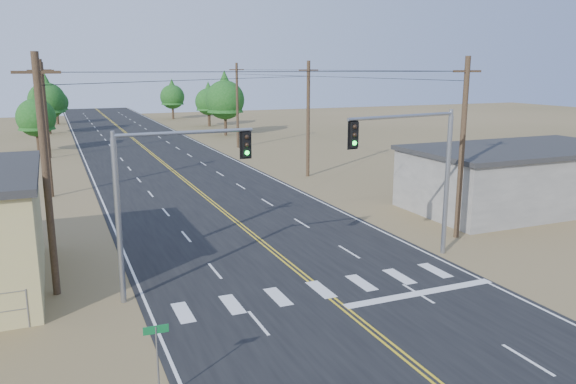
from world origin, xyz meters
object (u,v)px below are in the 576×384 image
building_right (520,179)px  signal_mast_left (159,185)px  signal_mast_right (421,160)px  street_sign (157,352)px

building_right → signal_mast_left: size_ratio=2.14×
signal_mast_right → street_sign: signal_mast_right is taller
signal_mast_left → street_sign: signal_mast_left is taller
building_right → signal_mast_right: size_ratio=2.03×
signal_mast_right → street_sign: size_ratio=3.12×
building_right → signal_mast_right: 14.66m
building_right → street_sign: building_right is taller
signal_mast_right → street_sign: (-14.06, -7.37, -3.44)m
building_right → signal_mast_left: signal_mast_left is taller
building_right → signal_mast_right: signal_mast_right is taller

